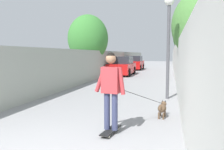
{
  "coord_description": "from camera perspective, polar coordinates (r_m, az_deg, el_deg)",
  "views": [
    {
      "loc": [
        -3.09,
        -2.3,
        1.73
      ],
      "look_at": [
        4.58,
        -0.32,
        1.0
      ],
      "focal_mm": 36.4,
      "sensor_mm": 36.0,
      "label": 1
    }
  ],
  "objects": [
    {
      "name": "tree_right_far",
      "position": [
        10.78,
        23.12,
        11.49
      ],
      "size": [
        3.12,
        3.12,
        4.63
      ],
      "color": "brown",
      "rests_on": "ground"
    },
    {
      "name": "wall_left",
      "position": [
        15.94,
        -4.04,
        2.6
      ],
      "size": [
        48.0,
        0.3,
        1.99
      ],
      "primitive_type": "cube",
      "color": "#999E93",
      "rests_on": "ground"
    },
    {
      "name": "car_near",
      "position": [
        18.95,
        2.57,
        2.18
      ],
      "size": [
        4.15,
        1.8,
        1.54
      ],
      "color": "#B71414",
      "rests_on": "ground"
    },
    {
      "name": "tree_left_near",
      "position": [
        17.22,
        -6.04,
        9.05
      ],
      "size": [
        3.0,
        3.0,
        4.65
      ],
      "color": "brown",
      "rests_on": "ground"
    },
    {
      "name": "car_far",
      "position": [
        25.63,
        5.71,
        2.96
      ],
      "size": [
        3.89,
        1.8,
        1.54
      ],
      "color": "#B71414",
      "rests_on": "ground"
    },
    {
      "name": "lamp_post",
      "position": [
        9.02,
        14.05,
        11.32
      ],
      "size": [
        0.36,
        0.36,
        3.9
      ],
      "color": "#4C4C51",
      "rests_on": "ground"
    },
    {
      "name": "person_skateboarder",
      "position": [
        4.88,
        -0.3,
        -2.52
      ],
      "size": [
        0.27,
        0.72,
        1.68
      ],
      "color": "#333859",
      "rests_on": "skateboard"
    },
    {
      "name": "skateboard",
      "position": [
        5.11,
        -0.29,
        -13.71
      ],
      "size": [
        0.82,
        0.31,
        0.08
      ],
      "color": "black",
      "rests_on": "ground"
    },
    {
      "name": "ground_plane",
      "position": [
        17.33,
        6.78,
        -0.51
      ],
      "size": [
        80.0,
        80.0,
        0.0
      ],
      "primitive_type": "plane",
      "color": "gray"
    },
    {
      "name": "tree_right_mid",
      "position": [
        22.22,
        19.24,
        8.9
      ],
      "size": [
        3.18,
        3.18,
        4.87
      ],
      "color": "brown",
      "rests_on": "ground"
    },
    {
      "name": "fence_right",
      "position": [
        15.11,
        16.21,
        3.0
      ],
      "size": [
        48.0,
        0.3,
        2.38
      ],
      "primitive_type": "cube",
      "color": "silver",
      "rests_on": "ground"
    },
    {
      "name": "dog",
      "position": [
        6.38,
        12.47,
        -8.05
      ],
      "size": [
        1.85,
        1.18,
        1.06
      ],
      "color": "brown",
      "rests_on": "ground"
    }
  ]
}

